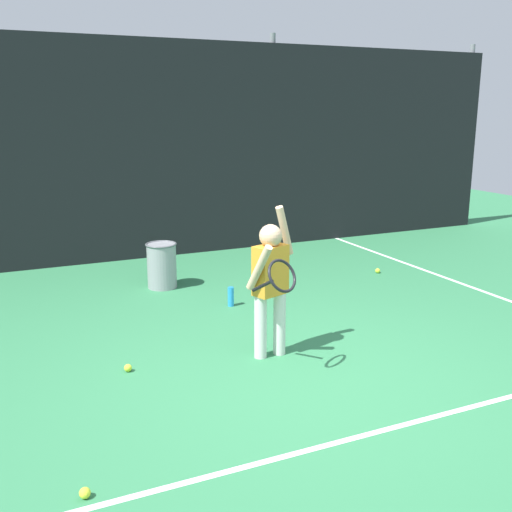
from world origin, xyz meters
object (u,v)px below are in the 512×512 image
Objects in this scene: tennis_player at (271,279)px; tennis_ball_0 at (378,271)px; ball_hopper at (162,265)px; water_bottle at (231,297)px; tennis_ball_3 at (85,493)px; tennis_ball_4 at (128,368)px.

tennis_ball_0 is at bearing 17.72° from tennis_player.
ball_hopper reaches higher than water_bottle.
tennis_ball_4 is (0.61, 1.58, 0.00)m from tennis_ball_3.
tennis_ball_4 is at bearing -155.89° from tennis_ball_0.
tennis_player reaches higher than ball_hopper.
ball_hopper reaches higher than tennis_ball_3.
tennis_ball_3 is at bearing -126.05° from water_bottle.
tennis_ball_4 is (-0.95, -2.26, -0.26)m from ball_hopper.
ball_hopper reaches higher than tennis_ball_0.
ball_hopper is 2.55× the size of water_bottle.
tennis_player reaches higher than tennis_ball_4.
tennis_ball_3 is 1.00× the size of tennis_ball_4.
water_bottle is 2.38m from tennis_ball_0.
tennis_ball_3 is at bearing -112.00° from ball_hopper.
water_bottle is at bearing 53.95° from tennis_ball_3.
tennis_player is 6.14× the size of water_bottle.
tennis_player is 2.40× the size of ball_hopper.
tennis_ball_3 is (-1.85, -1.37, -0.69)m from tennis_player.
tennis_player reaches higher than tennis_ball_0.
water_bottle is at bearing -63.90° from ball_hopper.
tennis_player reaches higher than tennis_ball_3.
tennis_ball_3 is at bearing -143.26° from tennis_ball_0.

